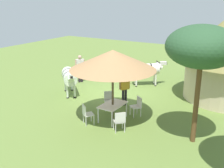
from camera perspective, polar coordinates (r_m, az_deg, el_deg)
The scene contains 12 objects.
ground_plane at distance 15.48m, azimuth -0.06°, elevation -2.22°, with size 36.00×36.00×0.00m, color olive.
shade_umbrella at distance 11.52m, azimuth 0.16°, elevation 5.10°, with size 3.72×3.72×3.19m.
patio_dining_table at distance 12.16m, azimuth 0.15°, elevation -4.65°, with size 1.39×0.86×0.74m.
patio_chair_east_end at distance 11.13m, azimuth 1.61°, elevation -7.61°, with size 0.61×0.61×0.90m.
patio_chair_near_hut at distance 12.68m, azimuth 5.30°, elevation -4.41°, with size 0.60×0.60×0.90m.
patio_chair_west_end at distance 13.33m, azimuth -0.67°, elevation -3.19°, with size 0.60×0.61×0.90m.
patio_chair_near_lawn at distance 11.83m, azimuth -5.35°, elevation -6.08°, with size 0.60×0.60×0.90m.
guest_beside_umbrella at distance 13.66m, azimuth 2.64°, elevation -0.40°, with size 0.53×0.43×1.72m.
standing_watcher at distance 17.58m, azimuth -6.71°, elevation 3.74°, with size 0.51×0.48×1.77m.
zebra_nearest_camera at distance 16.93m, azimuth 7.28°, elevation 3.09°, with size 1.58×1.93×1.58m.
zebra_by_umbrella at distance 15.36m, azimuth -8.93°, elevation 1.51°, with size 1.82×1.83×1.59m.
acacia_tree_right_background at distance 9.95m, azimuth 18.33°, elevation 7.34°, with size 2.54×2.54×4.43m.
Camera 1 is at (12.48, 7.48, 5.29)m, focal length 43.65 mm.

